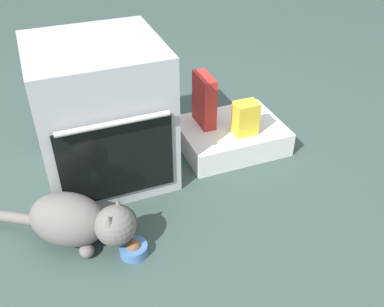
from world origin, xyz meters
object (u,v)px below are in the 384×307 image
cat (77,221)px  snack_bag (245,118)px  pantry_cabinet (231,136)px  cereal_box (204,100)px  food_bowl (134,249)px  oven (102,113)px

cat → snack_bag: size_ratio=3.35×
pantry_cabinet → cat: 0.99m
snack_bag → cat: bearing=-160.3°
cereal_box → food_bowl: bearing=-132.0°
food_bowl → cat: size_ratio=0.19×
pantry_cabinet → snack_bag: size_ratio=3.04×
food_bowl → snack_bag: bearing=32.5°
pantry_cabinet → food_bowl: pantry_cabinet is taller
pantry_cabinet → snack_bag: snack_bag is taller
cat → snack_bag: bearing=55.6°
pantry_cabinet → food_bowl: (-0.70, -0.56, -0.04)m
oven → cereal_box: oven is taller
oven → cereal_box: size_ratio=2.43×
oven → cat: oven is taller
oven → snack_bag: (0.71, -0.12, -0.12)m
food_bowl → cereal_box: cereal_box is taller
oven → snack_bag: bearing=-9.5°
cereal_box → snack_bag: 0.24m
cereal_box → pantry_cabinet: bearing=-31.8°
oven → pantry_cabinet: bearing=-2.2°
oven → pantry_cabinet: oven is taller
food_bowl → cereal_box: (0.58, 0.64, 0.25)m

